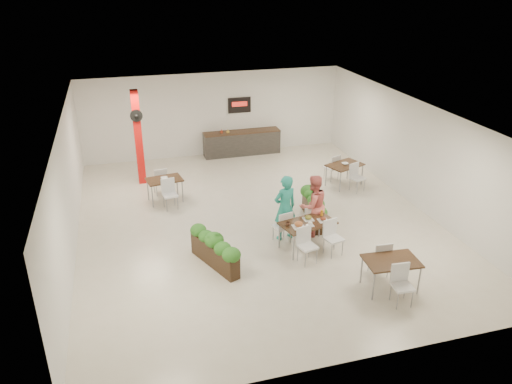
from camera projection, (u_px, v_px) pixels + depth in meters
ground at (257, 220)px, 14.57m from camera, size 12.00×12.00×0.00m
room_shell at (257, 156)px, 13.75m from camera, size 10.10×12.10×3.22m
red_column at (138, 137)px, 16.48m from camera, size 0.40×0.41×3.20m
service_counter at (242, 142)px, 19.58m from camera, size 3.00×0.64×2.20m
main_table at (307, 226)px, 12.88m from camera, size 1.56×1.86×0.92m
diner_man at (285, 208)px, 13.24m from camera, size 0.75×0.58×1.83m
diner_woman at (313, 206)px, 13.46m from camera, size 0.98×0.84×1.75m
planter_left at (214, 248)px, 12.17m from camera, size 0.95×1.73×0.96m
planter_right at (313, 206)px, 14.33m from camera, size 0.63×1.80×0.95m
side_table_a at (165, 183)px, 15.54m from camera, size 1.17×1.66×0.92m
side_table_b at (345, 168)px, 16.69m from camera, size 1.37×1.66×0.92m
side_table_c at (391, 265)px, 11.22m from camera, size 1.26×1.65×0.92m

